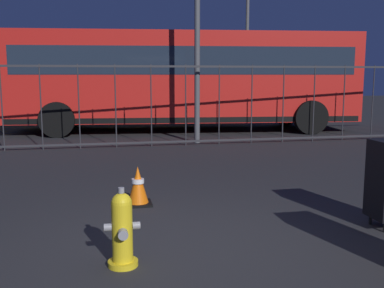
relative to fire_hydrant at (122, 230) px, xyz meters
The scene contains 6 objects.
ground_plane 0.77m from the fire_hydrant, 19.94° to the left, with size 60.00×60.00×0.00m, color #262628.
fire_hydrant is the anchor object (origin of this frame).
traffic_cone 2.01m from the fire_hydrant, 81.10° to the left, with size 0.36×0.36×0.53m.
fence_barrier 7.08m from the fire_hydrant, 84.73° to the left, with size 18.03×0.04×2.00m.
bus_near 10.41m from the fire_hydrant, 76.29° to the left, with size 10.70×3.63×3.00m.
bus_far 15.07m from the fire_hydrant, 89.89° to the left, with size 10.71×3.70×3.00m.
Camera 1 is at (-0.82, -4.28, 1.76)m, focal length 42.55 mm.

